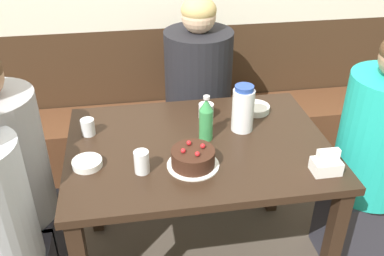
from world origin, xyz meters
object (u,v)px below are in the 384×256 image
object	(u,v)px
glass_tumbler_short	(206,111)
person_teal_shirt	(198,102)
bench_seat	(176,143)
glass_water_tall	(88,127)
napkin_holder	(326,164)
bowl_soup_white	(255,108)
bowl_rice_small	(87,163)
glass_shot_small	(142,162)
person_pale_blue_shirt	(10,188)
water_pitcher	(243,109)
birthday_cake	(193,158)
soju_bottle	(206,119)
person_grey_tee	(373,163)

from	to	relation	value
glass_tumbler_short	person_teal_shirt	bearing A→B (deg)	84.79
bench_seat	glass_water_tall	size ratio (longest dim) A/B	35.61
bench_seat	person_teal_shirt	xyz separation A→B (m)	(0.12, -0.16, 0.38)
napkin_holder	bowl_soup_white	xyz separation A→B (m)	(-0.13, 0.52, -0.02)
bowl_rice_small	glass_shot_small	bearing A→B (deg)	-18.60
bowl_soup_white	glass_shot_small	xyz separation A→B (m)	(-0.58, -0.40, 0.03)
napkin_holder	person_pale_blue_shirt	size ratio (longest dim) A/B	0.09
glass_tumbler_short	water_pitcher	bearing A→B (deg)	-43.64
glass_shot_small	person_pale_blue_shirt	bearing A→B (deg)	160.80
birthday_cake	person_teal_shirt	size ratio (longest dim) A/B	0.17
glass_water_tall	person_pale_blue_shirt	bearing A→B (deg)	-161.48
soju_bottle	bowl_rice_small	world-z (taller)	soju_bottle
bowl_soup_white	bench_seat	bearing A→B (deg)	118.93
water_pitcher	bowl_rice_small	distance (m)	0.72
soju_bottle	bowl_rice_small	bearing A→B (deg)	-165.97
person_grey_tee	bench_seat	bearing A→B (deg)	-47.02
person_teal_shirt	person_pale_blue_shirt	distance (m)	1.14
person_grey_tee	water_pitcher	bearing A→B (deg)	-13.32
soju_bottle	person_pale_blue_shirt	xyz separation A→B (m)	(-0.87, 0.00, -0.27)
bench_seat	birthday_cake	xyz separation A→B (m)	(-0.05, -0.99, 0.57)
napkin_holder	bench_seat	bearing A→B (deg)	112.40
water_pitcher	bowl_rice_small	xyz separation A→B (m)	(-0.69, -0.18, -0.09)
birthday_cake	bowl_rice_small	distance (m)	0.43
glass_water_tall	person_teal_shirt	world-z (taller)	person_teal_shirt
water_pitcher	soju_bottle	size ratio (longest dim) A/B	1.04
bowl_rice_small	person_teal_shirt	distance (m)	0.97
glass_tumbler_short	person_teal_shirt	size ratio (longest dim) A/B	0.06
glass_shot_small	person_pale_blue_shirt	distance (m)	0.65
birthday_cake	glass_water_tall	size ratio (longest dim) A/B	2.80
bowl_soup_white	glass_water_tall	xyz separation A→B (m)	(-0.80, -0.08, 0.02)
bowl_soup_white	glass_tumbler_short	size ratio (longest dim) A/B	1.93
soju_bottle	glass_shot_small	distance (m)	0.36
bowl_rice_small	soju_bottle	bearing A→B (deg)	14.03
person_pale_blue_shirt	glass_water_tall	bearing A→B (deg)	18.52
bowl_rice_small	water_pitcher	bearing A→B (deg)	14.50
bench_seat	person_teal_shirt	size ratio (longest dim) A/B	2.20
birthday_cake	napkin_holder	world-z (taller)	napkin_holder
person_teal_shirt	soju_bottle	bearing A→B (deg)	-7.01
bench_seat	soju_bottle	distance (m)	1.02
person_pale_blue_shirt	person_grey_tee	bearing A→B (deg)	-3.25
bench_seat	person_grey_tee	world-z (taller)	person_grey_tee
bench_seat	person_grey_tee	xyz separation A→B (m)	(0.83, -0.89, 0.37)
water_pitcher	soju_bottle	world-z (taller)	water_pitcher
bench_seat	person_pale_blue_shirt	size ratio (longest dim) A/B	2.22
bench_seat	water_pitcher	bearing A→B (deg)	-73.71
napkin_holder	glass_tumbler_short	bearing A→B (deg)	127.23
birthday_cake	person_teal_shirt	world-z (taller)	person_teal_shirt
bench_seat	person_pale_blue_shirt	distance (m)	1.21
soju_bottle	glass_tumbler_short	xyz separation A→B (m)	(0.04, 0.19, -0.06)
glass_shot_small	soju_bottle	bearing A→B (deg)	34.23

